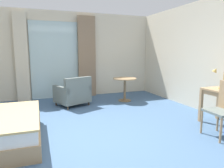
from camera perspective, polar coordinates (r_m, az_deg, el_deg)
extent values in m
cube|color=#426084|center=(3.79, -5.06, -15.00)|extent=(6.63, 7.57, 0.10)
cube|color=beige|center=(6.93, -13.35, 7.77)|extent=(6.23, 0.12, 2.74)
cube|color=silver|center=(6.82, -15.25, 6.30)|extent=(1.53, 0.02, 2.41)
cube|color=beige|center=(6.69, -23.68, 6.68)|extent=(0.37, 0.10, 2.61)
cube|color=#897056|center=(6.89, -6.95, 7.42)|extent=(0.57, 0.10, 2.61)
cube|color=tan|center=(5.16, 27.28, -4.78)|extent=(0.06, 0.06, 0.70)
cube|color=tan|center=(4.80, 23.30, -5.46)|extent=(0.06, 0.06, 0.70)
cube|color=slate|center=(4.08, 27.71, -6.83)|extent=(0.44, 0.50, 0.04)
cylinder|color=tan|center=(4.17, 23.50, -9.56)|extent=(0.04, 0.04, 0.43)
cylinder|color=tan|center=(3.88, 27.82, -11.29)|extent=(0.04, 0.04, 0.43)
cylinder|color=tan|center=(4.42, 27.16, -8.80)|extent=(0.04, 0.04, 0.43)
cylinder|color=tan|center=(4.76, 28.25, -1.08)|extent=(0.17, 0.17, 0.02)
cylinder|color=tan|center=(4.73, 28.41, 0.99)|extent=(0.02, 0.02, 0.33)
cone|color=tan|center=(4.69, 26.63, 3.42)|extent=(0.14, 0.13, 0.14)
cube|color=slate|center=(5.85, -10.90, -3.35)|extent=(1.02, 0.98, 0.31)
cube|color=slate|center=(5.53, -9.31, -0.27)|extent=(0.78, 0.42, 0.40)
cube|color=slate|center=(5.99, -8.17, -0.69)|extent=(0.37, 0.71, 0.16)
cube|color=slate|center=(5.63, -13.96, -1.51)|extent=(0.37, 0.71, 0.16)
cylinder|color=#4C3D2D|center=(6.32, -9.76, -4.29)|extent=(0.04, 0.04, 0.10)
cylinder|color=#4C3D2D|center=(5.98, -15.17, -5.24)|extent=(0.04, 0.04, 0.10)
cylinder|color=#4C3D2D|center=(5.84, -6.41, -5.33)|extent=(0.04, 0.04, 0.10)
cylinder|color=#4C3D2D|center=(5.47, -12.10, -6.46)|extent=(0.04, 0.04, 0.10)
cylinder|color=tan|center=(6.20, 3.57, 1.51)|extent=(0.70, 0.70, 0.03)
cylinder|color=brown|center=(6.25, 3.54, -1.66)|extent=(0.07, 0.07, 0.67)
cylinder|color=brown|center=(6.32, 3.51, -4.54)|extent=(0.38, 0.38, 0.02)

